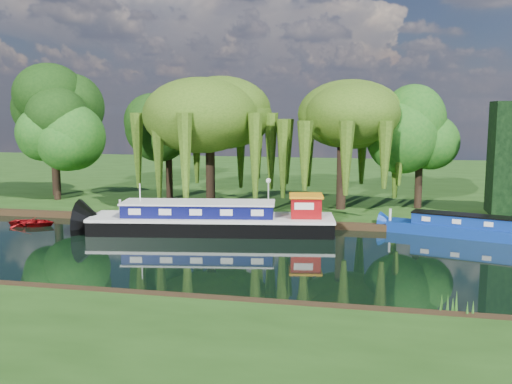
# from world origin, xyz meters

# --- Properties ---
(ground) EXTENTS (120.00, 120.00, 0.00)m
(ground) POSITION_xyz_m (0.00, 0.00, 0.00)
(ground) COLOR black
(far_bank) EXTENTS (120.00, 52.00, 0.45)m
(far_bank) POSITION_xyz_m (0.00, 34.00, 0.23)
(far_bank) COLOR #1D3F11
(far_bank) RESTS_ON ground
(dutch_barge) EXTENTS (15.92, 5.89, 3.29)m
(dutch_barge) POSITION_xyz_m (-2.11, 5.46, 0.81)
(dutch_barge) COLOR black
(dutch_barge) RESTS_ON ground
(narrowboat) EXTENTS (10.57, 4.60, 1.53)m
(narrowboat) POSITION_xyz_m (14.01, 7.30, 0.55)
(narrowboat) COLOR navy
(narrowboat) RESTS_ON ground
(red_dinghy) EXTENTS (3.24, 2.43, 0.64)m
(red_dinghy) POSITION_xyz_m (-14.85, 5.01, 0.00)
(red_dinghy) COLOR maroon
(red_dinghy) RESTS_ON ground
(willow_left) EXTENTS (7.88, 7.88, 9.44)m
(willow_left) POSITION_xyz_m (-4.47, 12.73, 7.31)
(willow_left) COLOR black
(willow_left) RESTS_ON far_bank
(willow_right) EXTENTS (7.19, 7.19, 8.76)m
(willow_right) POSITION_xyz_m (5.49, 13.47, 6.84)
(willow_right) COLOR black
(willow_right) RESTS_ON far_bank
(tree_far_left) EXTENTS (4.71, 4.71, 7.58)m
(tree_far_left) POSITION_xyz_m (-17.91, 13.28, 5.65)
(tree_far_left) COLOR black
(tree_far_left) RESTS_ON far_bank
(tree_far_back) EXTENTS (6.06, 6.06, 10.19)m
(tree_far_back) POSITION_xyz_m (-19.31, 15.53, 7.54)
(tree_far_back) COLOR black
(tree_far_back) RESTS_ON far_bank
(tree_far_mid) EXTENTS (4.88, 4.88, 7.98)m
(tree_far_mid) POSITION_xyz_m (-8.97, 15.79, 5.96)
(tree_far_mid) COLOR black
(tree_far_mid) RESTS_ON far_bank
(tree_far_right) EXTENTS (4.85, 4.85, 7.94)m
(tree_far_right) POSITION_xyz_m (11.20, 15.18, 5.92)
(tree_far_right) COLOR black
(tree_far_right) RESTS_ON far_bank
(lamppost) EXTENTS (0.36, 0.36, 2.56)m
(lamppost) POSITION_xyz_m (0.50, 10.50, 2.42)
(lamppost) COLOR silver
(lamppost) RESTS_ON far_bank
(mooring_posts) EXTENTS (19.16, 0.16, 1.00)m
(mooring_posts) POSITION_xyz_m (-0.50, 8.40, 0.95)
(mooring_posts) COLOR silver
(mooring_posts) RESTS_ON far_bank
(reeds_near) EXTENTS (33.70, 1.50, 1.10)m
(reeds_near) POSITION_xyz_m (6.87, -7.57, 0.55)
(reeds_near) COLOR #1D5616
(reeds_near) RESTS_ON ground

